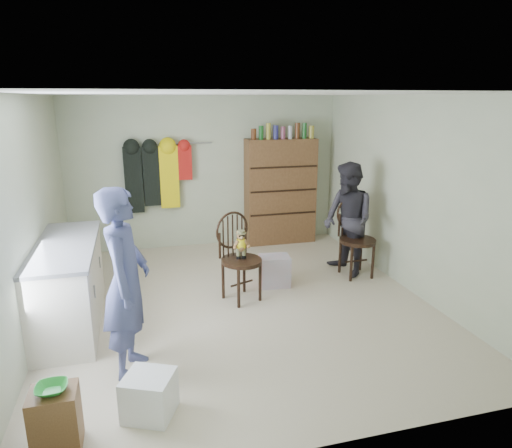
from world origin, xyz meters
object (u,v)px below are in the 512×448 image
object	(u,v)px
chair_far	(355,234)
dresser	(280,191)
chair_front	(239,252)
counter	(69,284)

from	to	relation	value
chair_far	dresser	size ratio (longest dim) A/B	0.55
chair_far	chair_front	bearing A→B (deg)	-169.48
dresser	chair_front	bearing A→B (deg)	-120.02
counter	dresser	distance (m)	3.96
counter	chair_front	xyz separation A→B (m)	(1.97, 0.17, 0.14)
counter	chair_far	distance (m)	3.79
chair_far	dresser	xyz separation A→B (m)	(-0.55, 1.76, 0.31)
chair_front	dresser	distance (m)	2.48
chair_front	chair_far	bearing A→B (deg)	-10.52
chair_front	dresser	size ratio (longest dim) A/B	0.54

